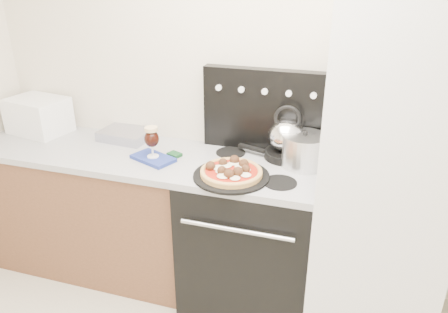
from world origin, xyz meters
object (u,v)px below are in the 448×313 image
at_px(stove_body, 251,237).
at_px(fridge, 384,181).
at_px(beer_glass, 152,142).
at_px(tea_kettle, 287,133).
at_px(skillet, 285,155).
at_px(base_cabinet, 96,209).
at_px(pizza, 231,171).
at_px(oven_mitt, 153,158).
at_px(pizza_pan, 231,176).
at_px(toaster_oven, 38,115).
at_px(stock_pot, 304,152).

height_order(stove_body, fridge, fridge).
relative_size(fridge, beer_glass, 9.95).
bearing_deg(tea_kettle, fridge, -12.63).
bearing_deg(skillet, base_cabinet, -173.20).
xyz_separation_m(fridge, pizza, (-0.79, -0.13, 0.01)).
height_order(fridge, pizza, fridge).
bearing_deg(oven_mitt, pizza_pan, -12.35).
xyz_separation_m(toaster_oven, skillet, (1.71, 0.02, -0.08)).
xyz_separation_m(toaster_oven, pizza_pan, (1.48, -0.32, -0.09)).
relative_size(base_cabinet, skillet, 5.85).
height_order(toaster_oven, tea_kettle, tea_kettle).
distance_m(fridge, skillet, 0.58).
height_order(stove_body, beer_glass, beer_glass).
distance_m(oven_mitt, pizza, 0.54).
bearing_deg(oven_mitt, fridge, 0.86).
xyz_separation_m(oven_mitt, tea_kettle, (0.76, 0.22, 0.17)).
xyz_separation_m(fridge, skillet, (-0.55, 0.20, -0.01)).
relative_size(base_cabinet, pizza, 4.32).
distance_m(base_cabinet, pizza_pan, 1.15).
bearing_deg(toaster_oven, base_cabinet, -5.76).
bearing_deg(stock_pot, stove_body, -159.91).
distance_m(stove_body, toaster_oven, 1.67).
height_order(oven_mitt, tea_kettle, tea_kettle).
relative_size(tea_kettle, stock_pot, 0.96).
xyz_separation_m(pizza, tea_kettle, (0.24, 0.33, 0.12)).
relative_size(base_cabinet, stock_pot, 5.91).
bearing_deg(fridge, beer_glass, -179.14).
bearing_deg(skillet, stock_pot, -34.10).
bearing_deg(oven_mitt, stove_body, 4.20).
xyz_separation_m(base_cabinet, tea_kettle, (1.26, 0.15, 0.65)).
bearing_deg(pizza_pan, tea_kettle, 54.78).
bearing_deg(fridge, pizza_pan, -170.34).
height_order(tea_kettle, stock_pot, tea_kettle).
relative_size(pizza, tea_kettle, 1.43).
bearing_deg(beer_glass, stock_pot, 9.22).
height_order(stove_body, oven_mitt, oven_mitt).
bearing_deg(skillet, beer_glass, -163.84).
xyz_separation_m(oven_mitt, skillet, (0.76, 0.22, 0.03)).
bearing_deg(toaster_oven, pizza_pan, -1.74).
distance_m(beer_glass, pizza_pan, 0.54).
height_order(fridge, stock_pot, fridge).
xyz_separation_m(base_cabinet, beer_glass, (0.50, -0.07, 0.59)).
xyz_separation_m(stove_body, pizza_pan, (-0.09, -0.16, 0.49)).
bearing_deg(oven_mitt, beer_glass, 0.00).
xyz_separation_m(stove_body, tea_kettle, (0.15, 0.17, 0.64)).
relative_size(fridge, tea_kettle, 8.09).
distance_m(base_cabinet, stock_pot, 1.49).
bearing_deg(skillet, tea_kettle, 0.00).
bearing_deg(pizza_pan, base_cabinet, 169.79).
bearing_deg(skillet, stove_body, -130.70).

